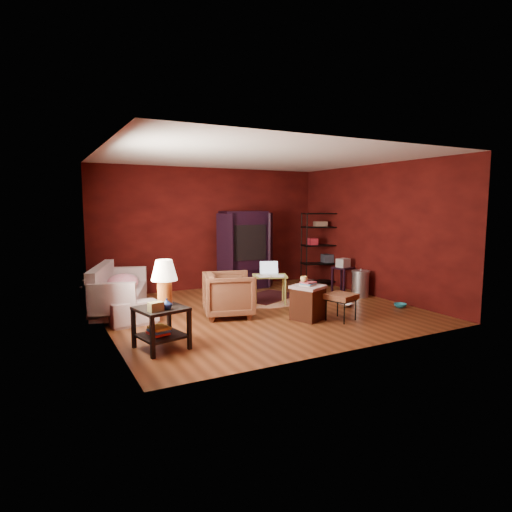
{
  "coord_description": "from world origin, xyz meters",
  "views": [
    {
      "loc": [
        -3.7,
        -6.84,
        1.96
      ],
      "look_at": [
        0.0,
        0.2,
        1.0
      ],
      "focal_mm": 30.0,
      "sensor_mm": 36.0,
      "label": 1
    }
  ],
  "objects_px": {
    "armchair": "(229,292)",
    "hamper": "(308,302)",
    "sofa": "(116,294)",
    "laptop_desk": "(270,278)",
    "wire_shelving": "(320,246)",
    "tv_armoire": "(244,248)",
    "side_table": "(163,295)"
  },
  "relations": [
    {
      "from": "armchair",
      "to": "hamper",
      "type": "relative_size",
      "value": 1.26
    },
    {
      "from": "sofa",
      "to": "hamper",
      "type": "xyz_separation_m",
      "value": [
        2.84,
        -1.86,
        -0.08
      ]
    },
    {
      "from": "laptop_desk",
      "to": "wire_shelving",
      "type": "distance_m",
      "value": 2.39
    },
    {
      "from": "wire_shelving",
      "to": "sofa",
      "type": "bearing_deg",
      "value": -160.17
    },
    {
      "from": "sofa",
      "to": "wire_shelving",
      "type": "xyz_separation_m",
      "value": [
        4.89,
        0.6,
        0.58
      ]
    },
    {
      "from": "sofa",
      "to": "tv_armoire",
      "type": "bearing_deg",
      "value": -78.78
    },
    {
      "from": "sofa",
      "to": "side_table",
      "type": "distance_m",
      "value": 2.14
    },
    {
      "from": "armchair",
      "to": "laptop_desk",
      "type": "distance_m",
      "value": 1.21
    },
    {
      "from": "laptop_desk",
      "to": "wire_shelving",
      "type": "xyz_separation_m",
      "value": [
        2.06,
        1.14,
        0.45
      ]
    },
    {
      "from": "hamper",
      "to": "laptop_desk",
      "type": "relative_size",
      "value": 0.82
    },
    {
      "from": "laptop_desk",
      "to": "wire_shelving",
      "type": "bearing_deg",
      "value": 52.91
    },
    {
      "from": "sofa",
      "to": "laptop_desk",
      "type": "relative_size",
      "value": 2.37
    },
    {
      "from": "sofa",
      "to": "hamper",
      "type": "bearing_deg",
      "value": -132.21
    },
    {
      "from": "hamper",
      "to": "laptop_desk",
      "type": "xyz_separation_m",
      "value": [
        -0.0,
        1.32,
        0.21
      ]
    },
    {
      "from": "laptop_desk",
      "to": "wire_shelving",
      "type": "relative_size",
      "value": 0.47
    },
    {
      "from": "wire_shelving",
      "to": "hamper",
      "type": "bearing_deg",
      "value": -117.02
    },
    {
      "from": "hamper",
      "to": "tv_armoire",
      "type": "distance_m",
      "value": 3.08
    },
    {
      "from": "laptop_desk",
      "to": "sofa",
      "type": "bearing_deg",
      "value": -166.75
    },
    {
      "from": "side_table",
      "to": "hamper",
      "type": "bearing_deg",
      "value": 5.3
    },
    {
      "from": "sofa",
      "to": "tv_armoire",
      "type": "height_order",
      "value": "tv_armoire"
    },
    {
      "from": "sofa",
      "to": "side_table",
      "type": "relative_size",
      "value": 1.63
    },
    {
      "from": "sofa",
      "to": "laptop_desk",
      "type": "distance_m",
      "value": 2.89
    },
    {
      "from": "armchair",
      "to": "wire_shelving",
      "type": "relative_size",
      "value": 0.49
    },
    {
      "from": "sofa",
      "to": "wire_shelving",
      "type": "bearing_deg",
      "value": -92.0
    },
    {
      "from": "armchair",
      "to": "tv_armoire",
      "type": "bearing_deg",
      "value": -16.35
    },
    {
      "from": "sofa",
      "to": "laptop_desk",
      "type": "xyz_separation_m",
      "value": [
        2.84,
        -0.54,
        0.13
      ]
    },
    {
      "from": "hamper",
      "to": "tv_armoire",
      "type": "height_order",
      "value": "tv_armoire"
    },
    {
      "from": "armchair",
      "to": "side_table",
      "type": "bearing_deg",
      "value": 141.99
    },
    {
      "from": "hamper",
      "to": "tv_armoire",
      "type": "xyz_separation_m",
      "value": [
        0.27,
        3.0,
        0.63
      ]
    },
    {
      "from": "sofa",
      "to": "hamper",
      "type": "distance_m",
      "value": 3.4
    },
    {
      "from": "side_table",
      "to": "sofa",
      "type": "bearing_deg",
      "value": 97.23
    },
    {
      "from": "armchair",
      "to": "hamper",
      "type": "bearing_deg",
      "value": -110.8
    }
  ]
}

